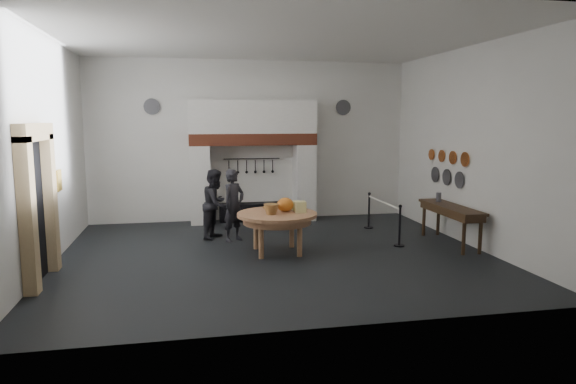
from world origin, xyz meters
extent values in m
cube|color=black|center=(0.00, 0.00, 0.00)|extent=(9.00, 8.00, 0.02)
cube|color=silver|center=(0.00, 0.00, 4.50)|extent=(9.00, 8.00, 0.02)
cube|color=silver|center=(0.00, 4.00, 2.25)|extent=(9.00, 0.02, 4.50)
cube|color=silver|center=(0.00, -4.00, 2.25)|extent=(9.00, 0.02, 4.50)
cube|color=silver|center=(-4.50, 0.00, 2.25)|extent=(0.02, 8.00, 4.50)
cube|color=silver|center=(4.50, 0.00, 2.25)|extent=(0.02, 8.00, 4.50)
cube|color=silver|center=(-1.48, 3.65, 1.07)|extent=(0.55, 0.70, 2.15)
cube|color=silver|center=(1.48, 3.65, 1.07)|extent=(0.55, 0.70, 2.15)
cube|color=#9E442B|center=(0.00, 3.65, 2.31)|extent=(3.50, 0.72, 0.32)
cube|color=silver|center=(0.00, 3.65, 2.92)|extent=(3.50, 0.70, 0.90)
cube|color=black|center=(0.00, 3.72, 0.25)|extent=(1.90, 0.45, 0.50)
cylinder|color=black|center=(0.00, 3.92, 1.75)|extent=(1.60, 0.02, 0.02)
cube|color=black|center=(-4.47, -1.00, 1.25)|extent=(0.04, 1.10, 2.50)
cube|color=tan|center=(-4.38, -1.70, 1.30)|extent=(0.22, 0.30, 2.60)
cube|color=tan|center=(-4.38, -0.30, 1.30)|extent=(0.22, 0.30, 2.60)
cube|color=tan|center=(-4.38, -1.00, 2.65)|extent=(0.22, 1.70, 0.30)
cube|color=gold|center=(-4.45, 0.80, 1.60)|extent=(0.05, 0.34, 0.44)
cylinder|color=#A6794E|center=(0.05, 0.11, 0.84)|extent=(1.80, 1.80, 0.07)
ellipsoid|color=orange|center=(0.25, 0.21, 1.03)|extent=(0.36, 0.36, 0.31)
cube|color=#DAD182|center=(0.55, 0.06, 0.99)|extent=(0.22, 0.22, 0.24)
cube|color=#DED884|center=(0.53, 0.36, 0.97)|extent=(0.18, 0.18, 0.20)
cone|color=#9A6538|center=(-0.10, -0.04, 0.98)|extent=(0.34, 0.34, 0.22)
ellipsoid|color=#AB693C|center=(-0.05, 0.46, 0.94)|extent=(0.31, 0.18, 0.13)
imported|color=black|center=(-0.76, 1.37, 0.86)|extent=(0.74, 0.71, 1.71)
imported|color=black|center=(-1.16, 1.77, 0.84)|extent=(0.94, 1.02, 1.68)
cube|color=#3C2715|center=(4.10, 0.08, 0.87)|extent=(0.55, 2.20, 0.06)
cylinder|color=#54545A|center=(4.10, 0.68, 1.01)|extent=(0.12, 0.12, 0.22)
cylinder|color=#C6662D|center=(4.46, 0.20, 1.95)|extent=(0.03, 0.34, 0.34)
cylinder|color=#C6662D|center=(4.46, 0.75, 1.95)|extent=(0.03, 0.32, 0.32)
cylinder|color=#C6662D|center=(4.46, 1.30, 1.95)|extent=(0.03, 0.30, 0.30)
cylinder|color=#C6662D|center=(4.46, 1.85, 1.95)|extent=(0.03, 0.28, 0.28)
cylinder|color=#4C4C51|center=(4.46, 0.40, 1.45)|extent=(0.03, 0.40, 0.40)
cylinder|color=#4C4C51|center=(4.46, 1.00, 1.45)|extent=(0.03, 0.40, 0.40)
cylinder|color=#4C4C51|center=(4.46, 1.60, 1.45)|extent=(0.03, 0.40, 0.40)
cylinder|color=#4C4C51|center=(-2.70, 3.96, 3.20)|extent=(0.44, 0.03, 0.44)
cylinder|color=#4C4C51|center=(2.70, 3.96, 3.20)|extent=(0.44, 0.03, 0.44)
cylinder|color=black|center=(2.88, 0.13, 0.45)|extent=(0.05, 0.05, 0.90)
cylinder|color=black|center=(2.88, 2.13, 0.45)|extent=(0.05, 0.05, 0.90)
cylinder|color=white|center=(2.88, 1.13, 0.85)|extent=(0.04, 2.00, 0.04)
camera|label=1|loc=(-1.82, -10.54, 2.88)|focal=32.00mm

